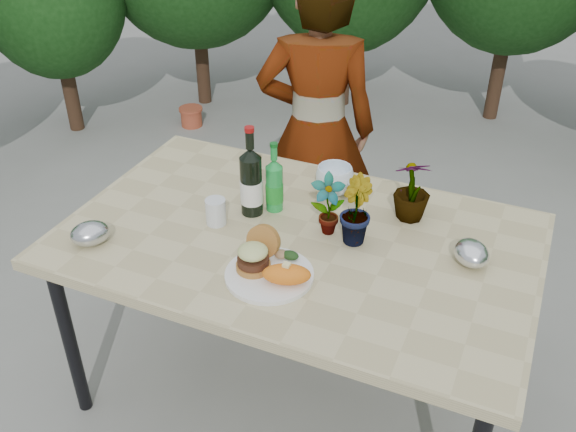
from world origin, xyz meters
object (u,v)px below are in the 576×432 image
at_px(patio_table, 297,250).
at_px(wine_bottle, 251,183).
at_px(dinner_plate, 269,275).
at_px(person, 316,131).

relative_size(patio_table, wine_bottle, 4.74).
height_order(dinner_plate, wine_bottle, wine_bottle).
bearing_deg(dinner_plate, person, 103.67).
relative_size(patio_table, dinner_plate, 5.71).
bearing_deg(wine_bottle, person, 90.95).
distance_m(wine_bottle, person, 0.75).
bearing_deg(person, wine_bottle, 73.04).
bearing_deg(dinner_plate, patio_table, 91.52).
xyz_separation_m(dinner_plate, wine_bottle, (-0.21, 0.31, 0.12)).
xyz_separation_m(patio_table, wine_bottle, (-0.21, 0.07, 0.18)).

